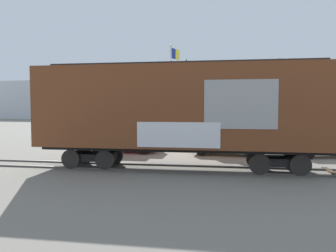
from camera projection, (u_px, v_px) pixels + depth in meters
ground_plane at (208, 170)px, 14.88m from camera, size 260.00×260.00×0.00m
track at (167, 168)px, 15.28m from camera, size 59.93×6.57×0.08m
freight_car at (181, 108)px, 15.00m from camera, size 13.85×3.92×5.09m
flagpole at (173, 79)px, 28.41m from camera, size 0.57×1.52×8.46m
hillside at (238, 100)px, 83.04m from camera, size 134.18×34.58×14.34m
parked_car_red at (124, 139)px, 20.94m from camera, size 4.66×2.20×1.74m
parked_car_tan at (225, 141)px, 19.76m from camera, size 4.20×2.00×1.70m
parked_car_white at (325, 143)px, 18.81m from camera, size 4.31×2.62×1.67m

